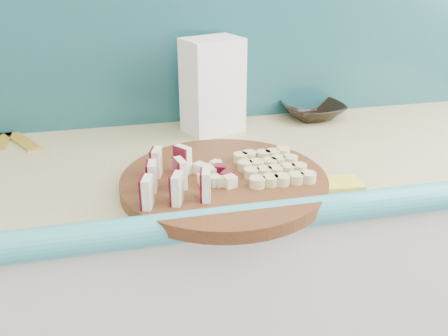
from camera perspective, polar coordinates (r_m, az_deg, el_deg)
name	(u,v)px	position (r m, az deg, el deg)	size (l,w,h in m)	color
kitchen_counter	(158,315)	(1.43, -7.50, -16.34)	(2.20, 0.63, 0.91)	white
backsplash	(132,34)	(1.39, -10.47, 14.82)	(2.20, 0.02, 0.50)	teal
cutting_board	(224,182)	(1.05, 0.00, -1.67)	(0.43, 0.43, 0.03)	#42260E
apple_wedges	(171,176)	(0.98, -6.06, -0.97)	(0.13, 0.17, 0.06)	#F8E8C6
apple_chunks	(211,174)	(1.03, -1.50, -0.64)	(0.06, 0.07, 0.02)	#F6ECC4
banana_slices	(272,167)	(1.07, 5.49, 0.14)	(0.14, 0.17, 0.02)	#D7CC83
brown_bowl	(312,110)	(1.49, 10.07, 6.50)	(0.18, 0.18, 0.04)	black
flour_bag	(213,86)	(1.33, -1.31, 9.33)	(0.15, 0.10, 0.25)	white
sponge	(339,187)	(1.06, 13.05, -2.16)	(0.09, 0.06, 0.03)	yellow
banana_peel	(1,141)	(1.42, -24.12, 2.88)	(0.22, 0.19, 0.01)	gold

